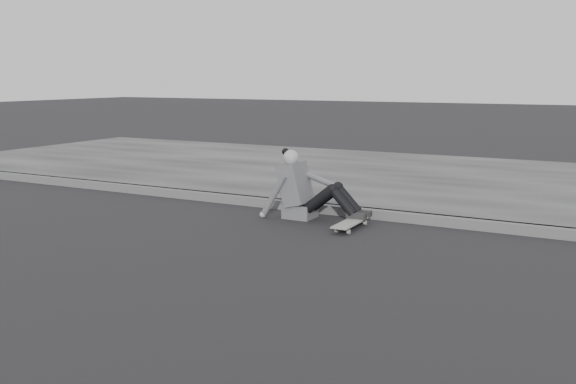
# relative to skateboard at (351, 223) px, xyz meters

# --- Properties ---
(ground) EXTENTS (80.00, 80.00, 0.00)m
(ground) POSITION_rel_skateboard_xyz_m (2.37, -1.93, -0.07)
(ground) COLOR black
(ground) RESTS_ON ground
(curb) EXTENTS (24.00, 0.16, 0.12)m
(curb) POSITION_rel_skateboard_xyz_m (2.37, 0.65, -0.01)
(curb) COLOR #4F4F4F
(curb) RESTS_ON ground
(skateboard) EXTENTS (0.20, 0.78, 0.09)m
(skateboard) POSITION_rel_skateboard_xyz_m (0.00, 0.00, 0.00)
(skateboard) COLOR gray
(skateboard) RESTS_ON ground
(seated_woman) EXTENTS (1.38, 0.46, 0.88)m
(seated_woman) POSITION_rel_skateboard_xyz_m (-0.73, 0.25, 0.29)
(seated_woman) COLOR #4D4D50
(seated_woman) RESTS_ON ground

